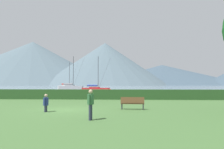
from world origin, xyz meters
TOP-DOWN VIEW (x-y plane):
  - ground_plane at (0.00, 0.00)m, footprint 1000.00×1000.00m
  - harbor_water at (0.00, 137.00)m, footprint 320.00×246.00m
  - hedge_line at (0.00, 11.00)m, footprint 80.00×1.20m
  - sailboat_slip_1 at (-19.23, 72.63)m, footprint 9.26×3.02m
  - sailboat_slip_2 at (-2.10, 34.73)m, footprint 7.64×2.99m
  - sailboat_slip_5 at (-13.26, 54.98)m, footprint 9.37×3.01m
  - park_bench_near_path at (5.12, 0.48)m, footprint 1.81×0.57m
  - person_seated_viewer at (-1.00, -1.22)m, footprint 0.36×0.57m
  - person_standing_walker at (2.65, -4.35)m, footprint 0.36×0.56m
  - distant_hill_central_peak at (-157.30, 346.52)m, footprint 293.14×293.14m
  - distant_hill_east_ridge at (-22.56, 292.60)m, footprint 185.23×185.23m
  - distant_hill_far_shoulder at (80.39, 394.03)m, footprint 291.87×291.87m

SIDE VIEW (x-z plane):
  - ground_plane at x=0.00m, z-range 0.00..0.00m
  - harbor_water at x=0.00m, z-range 0.00..0.00m
  - park_bench_near_path at x=5.12m, z-range 0.06..1.01m
  - sailboat_slip_2 at x=-2.10m, z-range -3.74..4.98m
  - hedge_line at x=0.00m, z-range 0.00..1.25m
  - person_seated_viewer at x=-1.00m, z-range 0.06..1.31m
  - sailboat_slip_1 at x=-19.23m, z-range -4.94..6.47m
  - sailboat_slip_5 at x=-13.26m, z-range -4.99..6.54m
  - person_standing_walker at x=2.65m, z-range 0.15..1.80m
  - distant_hill_far_shoulder at x=80.39m, z-range 0.00..39.17m
  - distant_hill_east_ridge at x=-22.56m, z-range 0.00..63.59m
  - distant_hill_central_peak at x=-157.30m, z-range 0.00..77.77m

